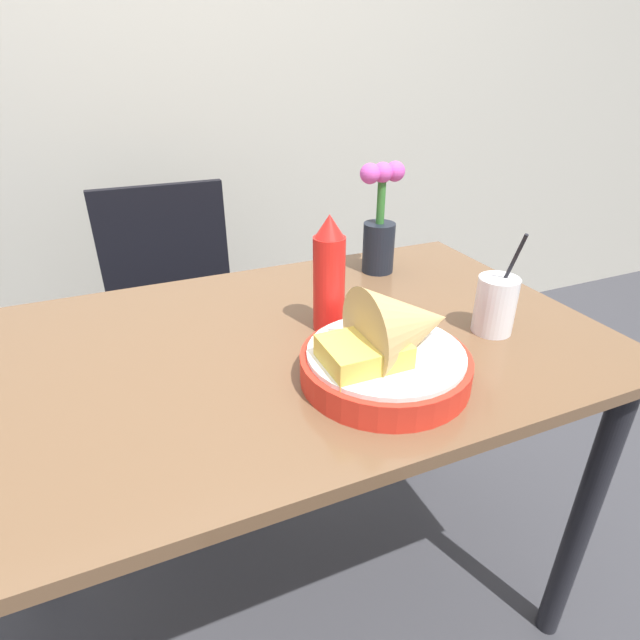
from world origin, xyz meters
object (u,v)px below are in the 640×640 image
(chair_far_window, at_px, (176,306))
(drink_cup, at_px, (495,307))
(flower_vase, at_px, (380,226))
(ketchup_bottle, at_px, (329,276))
(food_basket, at_px, (393,348))

(chair_far_window, xyz_separation_m, drink_cup, (0.50, -0.86, 0.29))
(chair_far_window, relative_size, flower_vase, 3.42)
(ketchup_bottle, bearing_deg, chair_far_window, 106.66)
(ketchup_bottle, xyz_separation_m, drink_cup, (0.29, -0.14, -0.06))
(chair_far_window, relative_size, food_basket, 3.25)
(chair_far_window, height_order, food_basket, food_basket)
(ketchup_bottle, relative_size, flower_vase, 0.86)
(chair_far_window, relative_size, ketchup_bottle, 3.98)
(chair_far_window, distance_m, flower_vase, 0.75)
(drink_cup, bearing_deg, food_basket, -166.40)
(chair_far_window, bearing_deg, drink_cup, -59.71)
(chair_far_window, distance_m, drink_cup, 1.03)
(ketchup_bottle, xyz_separation_m, flower_vase, (0.23, 0.23, 0.01))
(flower_vase, bearing_deg, drink_cup, -81.89)
(chair_far_window, xyz_separation_m, ketchup_bottle, (0.22, -0.72, 0.34))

